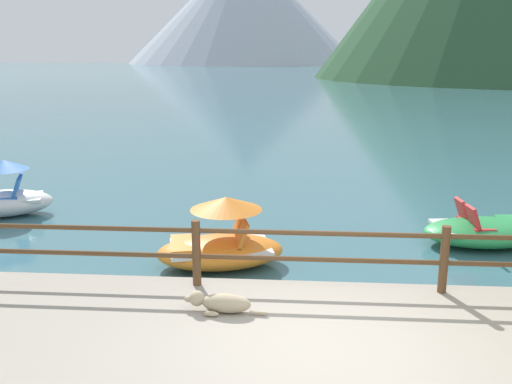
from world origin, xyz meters
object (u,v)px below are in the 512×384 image
at_px(pedal_boat_3, 221,243).
at_px(pedal_boat_2, 3,197).
at_px(dog_resting, 221,303).
at_px(pedal_boat_0, 485,231).

bearing_deg(pedal_boat_3, pedal_boat_2, 153.23).
distance_m(dog_resting, pedal_boat_3, 2.61).
distance_m(dog_resting, pedal_boat_2, 7.70).
bearing_deg(dog_resting, pedal_boat_0, 41.86).
relative_size(dog_resting, pedal_boat_2, 0.45).
bearing_deg(pedal_boat_2, pedal_boat_3, -26.77).
xyz_separation_m(pedal_boat_0, pedal_boat_3, (-4.87, -1.46, 0.15)).
height_order(pedal_boat_2, pedal_boat_3, pedal_boat_2).
xyz_separation_m(pedal_boat_0, pedal_boat_2, (-10.15, 1.20, 0.15)).
bearing_deg(pedal_boat_3, pedal_boat_0, 16.71).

